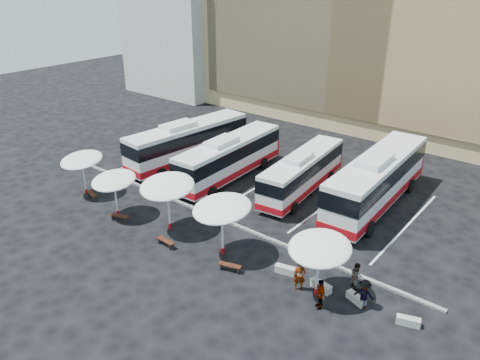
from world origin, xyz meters
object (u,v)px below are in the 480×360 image
Objects in this scene: sunshade_4 at (320,248)px; wood_bench_3 at (230,266)px; bus_2 at (302,172)px; conc_bench_0 at (285,270)px; passenger_1 at (356,276)px; conc_bench_3 at (408,321)px; wood_bench_1 at (120,217)px; sunshade_0 at (82,160)px; passenger_0 at (300,276)px; bus_0 at (188,141)px; sunshade_1 at (114,180)px; wood_bench_2 at (166,241)px; wood_bench_0 at (92,195)px; bus_3 at (377,179)px; conc_bench_2 at (356,298)px; sunshade_2 at (167,186)px; bus_1 at (229,157)px; sunshade_3 at (222,208)px; conc_bench_1 at (321,286)px; passenger_2 at (320,294)px; passenger_3 at (364,294)px.

wood_bench_3 is at bearing -165.68° from sunshade_4.
sunshade_4 reaches higher than bus_2.
passenger_1 is (3.85, 1.38, 0.56)m from conc_bench_0.
bus_2 is 9.42× the size of conc_bench_3.
wood_bench_1 is at bearing -170.28° from conc_bench_0.
passenger_0 is (19.89, 0.26, -1.97)m from sunshade_0.
bus_0 is 11.08m from sunshade_1.
wood_bench_0 is at bearing 173.42° from wood_bench_2.
bus_0 is 8.06× the size of passenger_1.
bus_3 is (17.07, 2.64, 0.16)m from bus_0.
conc_bench_2 is at bearing -17.08° from passenger_0.
wood_bench_2 is at bearing -50.84° from sunshade_2.
bus_2 reaches higher than wood_bench_1.
bus_1 is 0.88× the size of bus_3.
bus_0 is 11.83m from wood_bench_1.
sunshade_3 is 6.69m from sunshade_4.
conc_bench_1 is at bearing 2.82° from sunshade_0.
passenger_0 is (6.59, -10.82, -0.85)m from bus_2.
wood_bench_1 is 1.24× the size of conc_bench_2.
sunshade_4 is at bearing -158.51° from conc_bench_2.
passenger_2 is at bearing -0.91° from sunshade_0.
sunshade_0 is 6.33m from wood_bench_1.
bus_3 is at bearing 59.59° from wood_bench_2.
sunshade_0 is at bearing -178.62° from sunshade_4.
conc_bench_2 is (17.98, 1.98, -2.57)m from sunshade_1.
wood_bench_1 is at bearing -173.92° from sunshade_4.
conc_bench_1 is (13.88, -8.52, -1.69)m from bus_1.
conc_bench_2 is at bearing -30.24° from bus_1.
sunshade_4 is 2.34m from passenger_0.
bus_0 is 3.58× the size of sunshade_1.
wood_bench_3 is at bearing -160.33° from conc_bench_1.
conc_bench_1 is 0.75× the size of passenger_3.
passenger_1 reaches higher than conc_bench_1.
sunshade_4 is (7.57, -10.58, 1.26)m from bus_2.
wood_bench_1 is at bearing -171.96° from conc_bench_1.
sunshade_4 is (13.88, -9.05, 1.09)m from bus_1.
passenger_0 is at bearing -64.37° from bus_2.
bus_2 is 14.50m from sunshade_1.
sunshade_0 is (-18.86, -12.56, 0.68)m from bus_3.
conc_bench_0 is at bearing 4.48° from sunshade_2.
bus_2 is at bearing 126.98° from conc_bench_1.
conc_bench_0 is at bearing 17.33° from wood_bench_2.
sunshade_3 is at bearing -145.07° from passenger_2.
bus_1 is at bearing 108.82° from wood_bench_2.
sunshade_2 is 3.22× the size of wood_bench_2.
conc_bench_1 is (19.72, 1.27, -0.08)m from wood_bench_0.
bus_2 is 10.91m from sunshade_3.
sunshade_1 is at bearing -6.82° from wood_bench_0.
sunshade_0 reaches higher than wood_bench_0.
sunshade_3 is 1.25× the size of sunshade_4.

